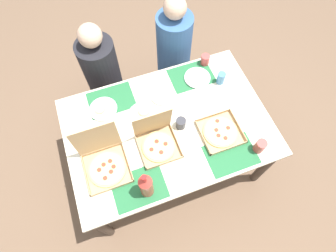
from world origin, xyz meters
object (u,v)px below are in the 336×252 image
(cup_clear_right, at_px, (181,123))
(cup_red, at_px, (260,146))
(pizza_box_center, at_px, (157,141))
(pizza_box_corner_left, at_px, (105,162))
(plate_near_left, at_px, (143,115))
(diner_right_seat, at_px, (174,56))
(cup_clear_left, at_px, (205,60))
(plate_far_left, at_px, (163,95))
(soda_bottle, at_px, (146,186))
(pizza_box_edge_far, at_px, (220,132))
(diner_left_seat, at_px, (104,78))
(cup_spare, at_px, (221,78))
(plate_near_right, at_px, (103,109))
(plate_middle, at_px, (197,78))

(cup_clear_right, bearing_deg, cup_red, -38.80)
(pizza_box_center, bearing_deg, pizza_box_corner_left, -176.26)
(plate_near_left, xyz_separation_m, cup_clear_right, (0.24, -0.18, 0.03))
(cup_clear_right, xyz_separation_m, cup_red, (0.46, -0.37, 0.01))
(plate_near_left, distance_m, diner_right_seat, 0.83)
(cup_clear_left, relative_size, diner_right_seat, 0.08)
(cup_clear_left, bearing_deg, cup_red, -87.01)
(plate_far_left, xyz_separation_m, cup_clear_left, (0.45, 0.19, 0.04))
(pizza_box_center, xyz_separation_m, soda_bottle, (-0.18, -0.30, 0.08))
(pizza_box_edge_far, xyz_separation_m, diner_left_seat, (-0.69, 0.97, -0.23))
(cup_clear_right, relative_size, cup_spare, 0.83)
(pizza_box_center, bearing_deg, soda_bottle, -120.49)
(plate_near_right, relative_size, diner_right_seat, 0.18)
(plate_near_left, xyz_separation_m, plate_middle, (0.53, 0.18, -0.00))
(cup_red, bearing_deg, diner_right_seat, 99.72)
(plate_middle, xyz_separation_m, diner_left_seat, (-0.73, 0.45, -0.23))
(cup_clear_left, bearing_deg, diner_left_seat, 159.16)
(plate_middle, xyz_separation_m, soda_bottle, (-0.68, -0.75, 0.12))
(pizza_box_corner_left, distance_m, pizza_box_edge_far, 0.87)
(pizza_box_center, xyz_separation_m, pizza_box_edge_far, (0.47, -0.07, -0.04))
(plate_near_right, xyz_separation_m, soda_bottle, (0.13, -0.72, 0.12))
(plate_near_left, distance_m, cup_red, 0.89)
(pizza_box_edge_far, distance_m, diner_right_seat, 0.99)
(soda_bottle, height_order, cup_clear_right, soda_bottle)
(cup_spare, bearing_deg, cup_clear_left, 100.22)
(pizza_box_corner_left, xyz_separation_m, cup_clear_left, (1.02, 0.60, -0.01))
(pizza_box_corner_left, relative_size, cup_red, 3.15)
(plate_near_right, relative_size, soda_bottle, 0.67)
(pizza_box_edge_far, bearing_deg, diner_right_seat, 90.16)
(diner_right_seat, bearing_deg, cup_clear_left, -63.97)
(soda_bottle, bearing_deg, plate_near_right, 99.98)
(pizza_box_center, relative_size, diner_right_seat, 0.26)
(pizza_box_edge_far, xyz_separation_m, plate_middle, (0.03, 0.52, -0.00))
(pizza_box_corner_left, height_order, plate_far_left, pizza_box_corner_left)
(plate_middle, xyz_separation_m, cup_spare, (0.16, -0.10, 0.04))
(pizza_box_edge_far, distance_m, cup_spare, 0.47)
(pizza_box_edge_far, distance_m, plate_near_right, 0.92)
(plate_middle, xyz_separation_m, diner_right_seat, (-0.04, 0.45, -0.20))
(plate_near_right, bearing_deg, cup_spare, -4.26)
(cup_clear_left, bearing_deg, cup_clear_right, -130.04)
(plate_middle, height_order, soda_bottle, soda_bottle)
(pizza_box_corner_left, bearing_deg, plate_far_left, 35.76)
(pizza_box_edge_far, height_order, cup_clear_right, cup_clear_right)
(cup_clear_left, relative_size, diner_left_seat, 0.08)
(pizza_box_center, height_order, cup_red, pizza_box_center)
(pizza_box_corner_left, relative_size, cup_clear_left, 3.80)
(cup_spare, xyz_separation_m, diner_right_seat, (-0.20, 0.55, -0.25))
(cup_clear_right, bearing_deg, plate_near_right, 146.54)
(plate_far_left, relative_size, diner_left_seat, 0.18)
(cup_clear_right, distance_m, diner_right_seat, 0.89)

